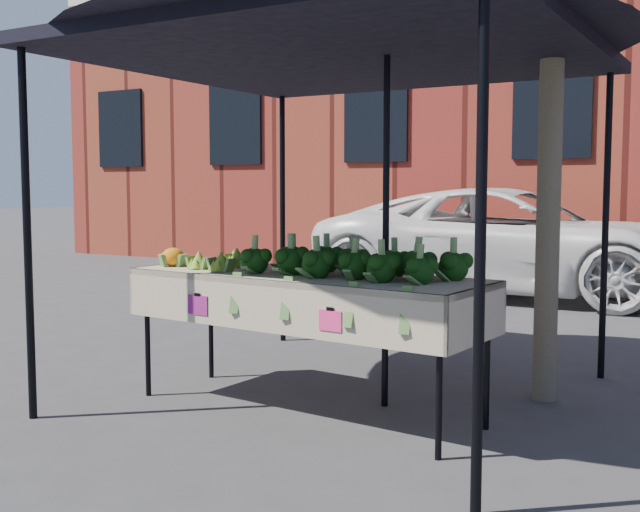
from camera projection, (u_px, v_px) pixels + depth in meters
The scene contains 9 objects.
ground at pixel (314, 415), 4.96m from camera, with size 90.00×90.00×0.00m, color #353538.
table at pixel (304, 343), 5.00m from camera, with size 2.46×1.00×0.90m.
canopy at pixel (345, 200), 5.29m from camera, with size 3.16×3.16×2.74m, color black, non-canonical shape.
broccoli_heap at pixel (351, 258), 4.81m from camera, with size 1.44×0.54×0.23m, color black.
romanesco_cluster at pixel (224, 255), 5.32m from camera, with size 0.40×0.54×0.17m, color #89A832.
cauliflower_pair at pixel (173, 255), 5.44m from camera, with size 0.17×0.17×0.16m, color orange.
vehicle at pixel (514, 100), 10.29m from camera, with size 2.41×1.45×5.23m, color white.
street_tree at pixel (552, 59), 5.12m from camera, with size 2.33×2.33×4.60m, color #1E4C14, non-canonical shape.
building_left at pixel (395, 52), 17.41m from camera, with size 12.00×8.00×9.00m, color maroon.
Camera 1 is at (2.48, -4.18, 1.45)m, focal length 43.49 mm.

